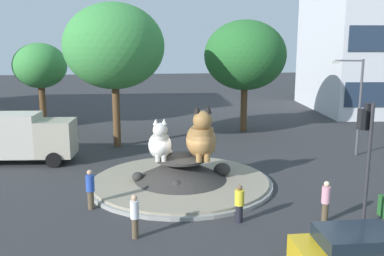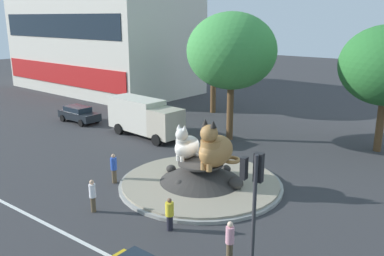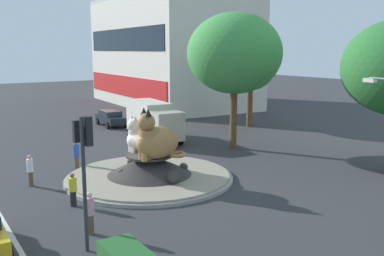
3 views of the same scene
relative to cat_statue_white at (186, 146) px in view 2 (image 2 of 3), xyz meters
name	(u,v)px [view 2 (image 2 of 3)]	position (x,y,z in m)	size (l,w,h in m)	color
ground_plane	(201,185)	(1.05, 0.01, -2.23)	(160.00, 160.00, 0.00)	#333335
lane_centreline	(89,246)	(1.05, -8.13, -2.22)	(112.00, 0.20, 0.01)	silver
roundabout_island	(201,177)	(1.06, 0.02, -1.70)	(9.47, 9.47, 1.45)	gray
cat_statue_white	(186,146)	(0.00, 0.00, 0.00)	(1.32, 2.10, 2.13)	silver
cat_statue_tabby	(215,149)	(2.10, -0.14, 0.24)	(1.79, 2.75, 2.80)	#9E703D
traffic_light_mast	(254,190)	(7.68, -5.98, 1.41)	(0.71, 0.57, 4.97)	#2D2D33
shophouse_block	(102,36)	(-28.57, 18.58, 4.85)	(25.46, 14.18, 19.20)	beige
second_tree_near_tower	(232,51)	(-2.54, 8.89, 4.75)	(6.86, 6.86, 9.91)	brown
third_tree_left	(214,60)	(-8.99, 15.98, 3.08)	(4.37, 4.37, 7.22)	brown
pedestrian_yellow_shirt	(170,214)	(2.93, -5.00, -1.40)	(0.39, 0.39, 1.59)	black
pedestrian_white_shirt	(93,195)	(-1.31, -5.94, -1.31)	(0.34, 0.34, 1.72)	brown
pedestrian_pink_shirt	(230,240)	(6.43, -5.44, -1.30)	(0.35, 0.35, 1.75)	brown
pedestrian_blue_shirt	(114,168)	(-3.24, -2.77, -1.28)	(0.38, 0.38, 1.80)	brown
hatchback_near_shophouse	(79,114)	(-16.66, 5.10, -1.44)	(4.43, 2.10, 1.47)	black
delivery_box_truck	(144,116)	(-8.60, 5.43, -0.56)	(7.22, 3.01, 3.05)	#B7AD99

